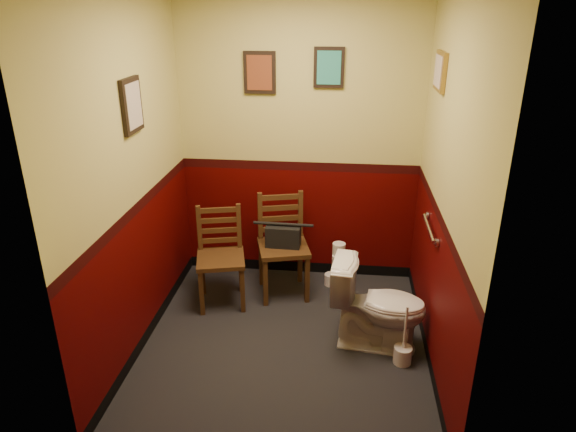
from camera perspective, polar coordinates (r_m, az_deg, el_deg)
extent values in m
cube|color=black|center=(4.21, -0.38, -13.99)|extent=(2.20, 2.40, 0.00)
cube|color=#3B0202|center=(4.72, 1.27, 8.37)|extent=(2.20, 0.00, 2.70)
cube|color=#3B0202|center=(2.48, -3.67, -5.37)|extent=(2.20, 0.00, 2.70)
cube|color=#3B0202|center=(3.85, -16.94, 4.07)|extent=(0.00, 2.40, 2.70)
cube|color=#3B0202|center=(3.62, 17.14, 2.86)|extent=(0.00, 2.40, 2.70)
cylinder|color=silver|center=(3.99, 15.40, -1.31)|extent=(0.03, 0.50, 0.03)
cylinder|color=silver|center=(3.77, 16.23, -2.85)|extent=(0.02, 0.06, 0.06)
cylinder|color=silver|center=(4.22, 15.20, 0.05)|extent=(0.02, 0.06, 0.06)
cube|color=black|center=(4.63, -3.16, 15.63)|extent=(0.28, 0.03, 0.36)
cube|color=brown|center=(4.62, -3.20, 15.60)|extent=(0.22, 0.01, 0.30)
cube|color=black|center=(4.57, 4.58, 16.13)|extent=(0.26, 0.03, 0.34)
cube|color=teal|center=(4.55, 4.57, 16.10)|extent=(0.20, 0.01, 0.28)
cube|color=black|center=(3.82, -16.98, 11.67)|extent=(0.03, 0.30, 0.38)
cube|color=#BAA992|center=(3.81, -16.74, 11.68)|extent=(0.01, 0.24, 0.31)
cube|color=olive|center=(4.04, 16.59, 15.17)|extent=(0.03, 0.34, 0.28)
cube|color=#BAA992|center=(4.04, 16.34, 15.19)|extent=(0.01, 0.28, 0.22)
imported|color=white|center=(4.06, 10.01, -9.81)|extent=(0.77, 0.49, 0.71)
cylinder|color=silver|center=(4.08, 12.61, -14.83)|extent=(0.14, 0.14, 0.14)
cylinder|color=silver|center=(3.95, 12.90, -12.19)|extent=(0.02, 0.02, 0.39)
cube|color=#3F2713|center=(4.54, -7.49, -4.76)|extent=(0.49, 0.49, 0.04)
cube|color=#3F2713|center=(4.50, -9.59, -8.37)|extent=(0.05, 0.05, 0.44)
cube|color=#3F2713|center=(4.80, -9.48, -6.22)|extent=(0.05, 0.05, 0.44)
cube|color=#3F2713|center=(4.49, -5.08, -8.16)|extent=(0.05, 0.05, 0.44)
cube|color=#3F2713|center=(4.80, -5.27, -6.02)|extent=(0.05, 0.05, 0.44)
cube|color=#3F2713|center=(4.62, -9.82, -1.41)|extent=(0.05, 0.04, 0.44)
cube|color=#3F2713|center=(4.61, -5.46, -1.20)|extent=(0.05, 0.04, 0.44)
cube|color=#3F2713|center=(4.66, -7.57, -2.68)|extent=(0.33, 0.10, 0.04)
cube|color=#3F2713|center=(4.62, -7.63, -1.59)|extent=(0.33, 0.10, 0.04)
cube|color=#3F2713|center=(4.58, -7.69, -0.47)|extent=(0.33, 0.10, 0.04)
cube|color=#3F2713|center=(4.54, -7.75, 0.66)|extent=(0.33, 0.10, 0.04)
cube|color=#3F2713|center=(4.64, -0.52, -3.54)|extent=(0.53, 0.53, 0.04)
cube|color=#3F2713|center=(4.57, -2.53, -7.34)|extent=(0.05, 0.05, 0.47)
cube|color=#3F2713|center=(4.89, -2.99, -5.17)|extent=(0.05, 0.05, 0.47)
cube|color=#3F2713|center=(4.61, 2.13, -7.01)|extent=(0.05, 0.05, 0.47)
cube|color=#3F2713|center=(4.93, 1.35, -4.88)|extent=(0.05, 0.05, 0.47)
cube|color=#3F2713|center=(4.70, -3.11, -0.10)|extent=(0.05, 0.05, 0.47)
cube|color=#3F2713|center=(4.74, 1.39, 0.16)|extent=(0.05, 0.05, 0.47)
cube|color=#3F2713|center=(4.77, -0.84, -1.41)|extent=(0.35, 0.11, 0.05)
cube|color=#3F2713|center=(4.72, -0.85, -0.26)|extent=(0.35, 0.11, 0.05)
cube|color=#3F2713|center=(4.69, -0.86, 0.91)|extent=(0.35, 0.11, 0.05)
cube|color=#3F2713|center=(4.65, -0.87, 2.10)|extent=(0.35, 0.11, 0.05)
cube|color=black|center=(4.59, -0.53, -2.23)|extent=(0.31, 0.16, 0.19)
cylinder|color=black|center=(4.54, -0.53, -0.92)|extent=(0.27, 0.04, 0.03)
cylinder|color=silver|center=(4.98, 4.77, -7.02)|extent=(0.12, 0.12, 0.11)
cylinder|color=silver|center=(4.98, 6.30, -7.09)|extent=(0.12, 0.12, 0.11)
cylinder|color=silver|center=(4.92, 5.58, -6.00)|extent=(0.12, 0.12, 0.11)
cylinder|color=silver|center=(4.85, 5.62, -4.99)|extent=(0.12, 0.12, 0.11)
cylinder|color=silver|center=(4.83, 5.68, -3.65)|extent=(0.12, 0.12, 0.11)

